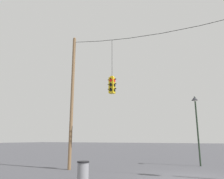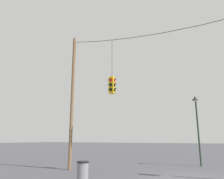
# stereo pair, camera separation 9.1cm
# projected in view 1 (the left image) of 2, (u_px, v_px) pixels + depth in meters

# --- Properties ---
(ground_plane) EXTENTS (200.00, 200.00, 0.00)m
(ground_plane) POSITION_uv_depth(u_px,v_px,m) (192.00, 178.00, 11.24)
(ground_plane) COLOR #424247
(utility_pole_left) EXTENTS (0.22, 0.22, 9.37)m
(utility_pole_left) POSITION_uv_depth(u_px,v_px,m) (72.00, 99.00, 15.25)
(utility_pole_left) COLOR brown
(utility_pole_left) RESTS_ON ground_plane
(span_wire) EXTENTS (15.10, 0.03, 0.71)m
(span_wire) POSITION_uv_depth(u_px,v_px,m) (180.00, 26.00, 13.00)
(span_wire) COLOR black
(traffic_light_near_left_pole) EXTENTS (0.58, 0.58, 3.71)m
(traffic_light_near_left_pole) POSITION_uv_depth(u_px,v_px,m) (112.00, 85.00, 14.14)
(traffic_light_near_left_pole) COLOR yellow
(street_lamp) EXTENTS (0.46, 0.79, 5.19)m
(street_lamp) POSITION_uv_depth(u_px,v_px,m) (196.00, 115.00, 16.73)
(street_lamp) COLOR #233323
(street_lamp) RESTS_ON ground_plane
(trash_bin) EXTENTS (0.58, 0.58, 0.92)m
(trash_bin) POSITION_uv_depth(u_px,v_px,m) (83.00, 171.00, 10.34)
(trash_bin) COLOR gray
(trash_bin) RESTS_ON ground_plane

